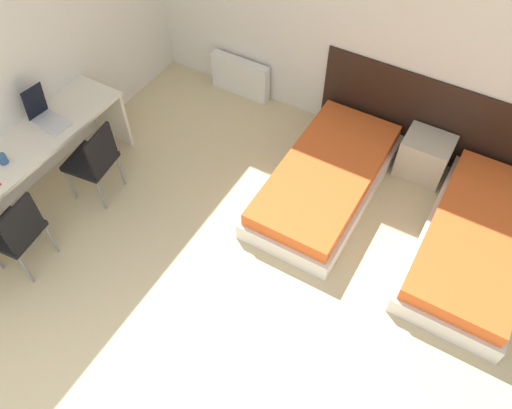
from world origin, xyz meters
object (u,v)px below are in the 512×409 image
at_px(bed_near_window, 326,179).
at_px(bed_near_door, 476,242).
at_px(nightstand, 424,156).
at_px(chair_near_notebook, 17,230).
at_px(laptop, 46,115).
at_px(chair_near_laptop, 94,159).

bearing_deg(bed_near_window, bed_near_door, 0.00).
relative_size(nightstand, chair_near_notebook, 0.55).
height_order(nightstand, laptop, laptop).
bearing_deg(bed_near_door, nightstand, 134.82).
distance_m(bed_near_door, chair_near_notebook, 4.08).
bearing_deg(bed_near_window, chair_near_notebook, -132.13).
height_order(bed_near_door, nightstand, nightstand).
xyz_separation_m(bed_near_door, chair_near_notebook, (-3.46, -2.14, 0.33)).
relative_size(nightstand, chair_near_laptop, 0.55).
xyz_separation_m(bed_near_door, chair_near_laptop, (-3.46, -1.16, 0.33)).
xyz_separation_m(chair_near_laptop, laptop, (-0.51, 0.01, 0.31)).
bearing_deg(chair_near_laptop, bed_near_window, 23.69).
bearing_deg(bed_near_door, chair_near_notebook, -148.27).
relative_size(bed_near_door, nightstand, 4.03).
bearing_deg(chair_near_laptop, laptop, 171.24).
distance_m(bed_near_door, nightstand, 1.08).
bearing_deg(chair_near_laptop, nightstand, 28.26).
bearing_deg(chair_near_laptop, chair_near_notebook, -97.34).
distance_m(bed_near_door, chair_near_laptop, 3.66).
relative_size(chair_near_laptop, laptop, 2.32).
xyz_separation_m(bed_near_window, chair_near_notebook, (-1.93, -2.14, 0.33)).
relative_size(bed_near_window, laptop, 5.16).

